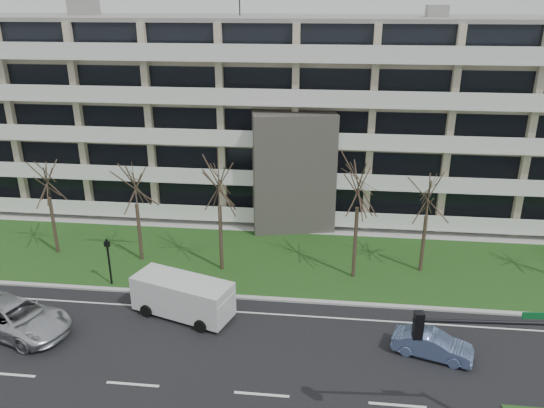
# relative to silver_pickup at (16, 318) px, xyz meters

# --- Properties ---
(ground) EXTENTS (160.00, 160.00, 0.00)m
(ground) POSITION_rel_silver_pickup_xyz_m (13.54, -3.33, -0.86)
(ground) COLOR black
(ground) RESTS_ON ground
(grass_verge) EXTENTS (90.00, 10.00, 0.06)m
(grass_verge) POSITION_rel_silver_pickup_xyz_m (13.54, 9.67, -0.83)
(grass_verge) COLOR #1D4717
(grass_verge) RESTS_ON ground
(curb) EXTENTS (90.00, 0.35, 0.12)m
(curb) POSITION_rel_silver_pickup_xyz_m (13.54, 4.67, -0.80)
(curb) COLOR #B2B2AD
(curb) RESTS_ON ground
(sidewalk) EXTENTS (90.00, 2.00, 0.08)m
(sidewalk) POSITION_rel_silver_pickup_xyz_m (13.54, 15.17, -0.82)
(sidewalk) COLOR #B2B2AD
(sidewalk) RESTS_ON ground
(lane_edge_line) EXTENTS (90.00, 0.12, 0.01)m
(lane_edge_line) POSITION_rel_silver_pickup_xyz_m (13.54, 3.17, -0.86)
(lane_edge_line) COLOR white
(lane_edge_line) RESTS_ON ground
(apartment_building) EXTENTS (60.50, 15.10, 18.75)m
(apartment_building) POSITION_rel_silver_pickup_xyz_m (13.53, 21.98, 6.75)
(apartment_building) COLOR #B5AA8D
(apartment_building) RESTS_ON ground
(silver_pickup) EXTENTS (6.75, 4.53, 1.72)m
(silver_pickup) POSITION_rel_silver_pickup_xyz_m (0.00, 0.00, 0.00)
(silver_pickup) COLOR silver
(silver_pickup) RESTS_ON ground
(blue_sedan) EXTENTS (4.10, 2.43, 1.28)m
(blue_sedan) POSITION_rel_silver_pickup_xyz_m (21.58, 0.39, -0.22)
(blue_sedan) COLOR #7187C4
(blue_sedan) RESTS_ON ground
(white_van) EXTENTS (5.97, 3.72, 2.18)m
(white_van) POSITION_rel_silver_pickup_xyz_m (8.42, 2.58, 0.44)
(white_van) COLOR silver
(white_van) RESTS_ON ground
(traffic_signal) EXTENTS (5.62, 0.70, 6.51)m
(traffic_signal) POSITION_rel_silver_pickup_xyz_m (22.88, -5.68, 3.35)
(traffic_signal) COLOR black
(traffic_signal) RESTS_ON ground
(pedestrian_signal) EXTENTS (0.35, 0.32, 3.09)m
(pedestrian_signal) POSITION_rel_silver_pickup_xyz_m (3.00, 5.35, 1.11)
(pedestrian_signal) COLOR black
(pedestrian_signal) RESTS_ON ground
(tree_1) EXTENTS (3.69, 3.69, 7.38)m
(tree_1) POSITION_rel_silver_pickup_xyz_m (-2.46, 9.16, 4.88)
(tree_1) COLOR #382B21
(tree_1) RESTS_ON ground
(tree_2) EXTENTS (3.64, 3.64, 7.28)m
(tree_2) POSITION_rel_silver_pickup_xyz_m (3.75, 8.77, 4.80)
(tree_2) COLOR #382B21
(tree_2) RESTS_ON ground
(tree_3) EXTENTS (4.02, 4.02, 8.04)m
(tree_3) POSITION_rel_silver_pickup_xyz_m (9.42, 8.06, 5.39)
(tree_3) COLOR #382B21
(tree_3) RESTS_ON ground
(tree_4) EXTENTS (4.25, 4.25, 8.50)m
(tree_4) POSITION_rel_silver_pickup_xyz_m (17.94, 8.00, 5.76)
(tree_4) COLOR #382B21
(tree_4) RESTS_ON ground
(tree_5) EXTENTS (3.48, 3.48, 6.96)m
(tree_5) POSITION_rel_silver_pickup_xyz_m (22.31, 9.28, 4.55)
(tree_5) COLOR #382B21
(tree_5) RESTS_ON ground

